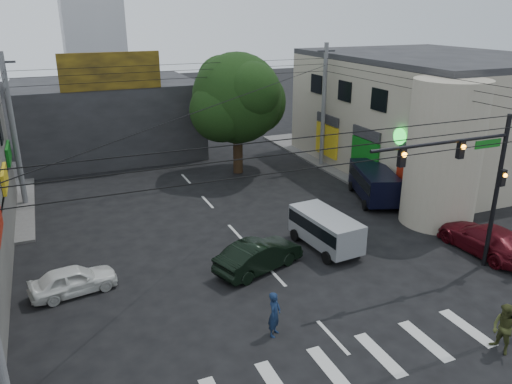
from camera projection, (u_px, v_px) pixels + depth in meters
ground at (295, 297)px, 20.95m from camera, size 160.00×160.00×0.00m
sidewalk_far_right at (385, 149)px, 43.11m from camera, size 16.00×16.00×0.15m
building_right at (430, 114)px, 37.45m from camera, size 14.00×18.00×8.00m
corner_column at (443, 154)px, 27.09m from camera, size 4.00×4.00×8.00m
building_far at (107, 118)px, 40.93m from camera, size 14.00×10.00×6.00m
billboard at (110, 71)px, 35.22m from camera, size 7.00×0.30×2.60m
street_tree at (237, 99)px, 35.25m from camera, size 6.40×6.40×8.70m
traffic_gantry at (472, 172)px, 21.31m from camera, size 7.10×0.35×7.20m
utility_pole_far_left at (14, 132)px, 29.34m from camera, size 0.32×0.32×9.20m
utility_pole_far_right at (324, 107)px, 37.07m from camera, size 0.32×0.32×9.20m
dark_sedan at (259, 255)px, 22.93m from camera, size 4.28×5.35×1.45m
white_compact at (73, 280)px, 21.07m from camera, size 2.54×4.01×1.22m
maroon_sedan at (485, 239)px, 24.55m from camera, size 2.32×5.19×1.48m
silver_minivan at (326, 232)px, 24.95m from camera, size 4.49×2.43×1.81m
navy_van at (374, 185)px, 31.40m from camera, size 6.27×5.09×2.03m
traffic_officer at (275, 314)px, 18.22m from camera, size 1.07×1.07×1.77m
pedestrian_olive at (504, 329)px, 17.28m from camera, size 0.97×0.79×1.86m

